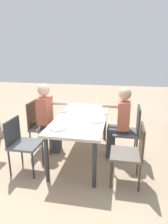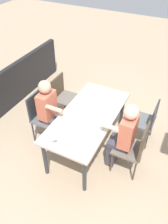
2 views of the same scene
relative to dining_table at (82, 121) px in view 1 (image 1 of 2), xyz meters
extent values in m
plane|color=tan|center=(0.00, 0.00, -0.68)|extent=(16.00, 16.00, 0.00)
cube|color=beige|center=(0.00, 0.00, 0.05)|extent=(1.78, 0.85, 0.04)
cylinder|color=#2D3338|center=(-0.81, 0.34, -0.33)|extent=(0.06, 0.06, 0.71)
cylinder|color=#2D3338|center=(0.81, 0.34, -0.33)|extent=(0.06, 0.06, 0.71)
cylinder|color=#2D3338|center=(-0.81, -0.34, -0.33)|extent=(0.06, 0.06, 0.71)
cylinder|color=#2D3338|center=(0.81, -0.34, -0.33)|extent=(0.06, 0.06, 0.71)
cube|color=#5B5E61|center=(-0.61, 0.76, -0.23)|extent=(0.44, 0.44, 0.04)
cube|color=#2D3338|center=(-0.61, 0.96, -0.02)|extent=(0.42, 0.03, 0.40)
cylinder|color=#2D3338|center=(-0.80, 0.57, -0.46)|extent=(0.03, 0.03, 0.44)
cylinder|color=#2D3338|center=(-0.42, 0.57, -0.46)|extent=(0.03, 0.03, 0.44)
cylinder|color=#2D3338|center=(-0.80, 0.95, -0.46)|extent=(0.03, 0.03, 0.44)
cylinder|color=#2D3338|center=(-0.42, 0.95, -0.46)|extent=(0.03, 0.03, 0.44)
cube|color=#6A6158|center=(-0.61, -0.76, -0.24)|extent=(0.44, 0.44, 0.04)
cube|color=#473828|center=(-0.61, -0.96, -0.02)|extent=(0.42, 0.03, 0.44)
cylinder|color=#473828|center=(-0.42, -0.57, -0.47)|extent=(0.03, 0.03, 0.43)
cylinder|color=#473828|center=(-0.80, -0.57, -0.47)|extent=(0.03, 0.03, 0.43)
cylinder|color=#473828|center=(-0.42, -0.95, -0.47)|extent=(0.03, 0.03, 0.43)
cylinder|color=#473828|center=(-0.80, -0.95, -0.47)|extent=(0.03, 0.03, 0.43)
cube|color=#6A6158|center=(0.12, 0.76, -0.23)|extent=(0.44, 0.44, 0.04)
cube|color=#473828|center=(0.12, 0.96, 0.02)|extent=(0.42, 0.03, 0.50)
cylinder|color=#473828|center=(-0.07, 0.57, -0.46)|extent=(0.03, 0.03, 0.44)
cylinder|color=#473828|center=(0.31, 0.57, -0.46)|extent=(0.03, 0.03, 0.44)
cylinder|color=#473828|center=(-0.07, 0.95, -0.46)|extent=(0.03, 0.03, 0.44)
cylinder|color=#473828|center=(0.31, 0.95, -0.46)|extent=(0.03, 0.03, 0.44)
cube|color=#5B5E61|center=(0.12, -0.76, -0.20)|extent=(0.44, 0.44, 0.04)
cube|color=#2D3338|center=(0.12, -0.96, 0.03)|extent=(0.42, 0.03, 0.47)
cylinder|color=#2D3338|center=(0.31, -0.57, -0.45)|extent=(0.03, 0.03, 0.46)
cylinder|color=#2D3338|center=(-0.07, -0.57, -0.45)|extent=(0.03, 0.03, 0.46)
cylinder|color=#2D3338|center=(0.31, -0.95, -0.45)|extent=(0.03, 0.03, 0.46)
cylinder|color=#2D3338|center=(-0.07, -0.95, -0.45)|extent=(0.03, 0.03, 0.46)
cube|color=#3F3F4C|center=(0.12, 0.51, -0.45)|extent=(0.24, 0.14, 0.46)
cube|color=#3F3F4C|center=(0.12, 0.60, -0.17)|extent=(0.28, 0.32, 0.10)
cube|color=#CC664C|center=(0.12, 0.71, 0.12)|extent=(0.34, 0.20, 0.49)
sphere|color=beige|center=(0.12, 0.71, 0.50)|extent=(0.22, 0.22, 0.22)
cylinder|color=beige|center=(0.26, 0.47, 0.23)|extent=(0.07, 0.30, 0.07)
cube|color=#3F3F4C|center=(0.12, -0.51, -0.45)|extent=(0.24, 0.14, 0.46)
cube|color=#3F3F4C|center=(0.12, -0.60, -0.17)|extent=(0.28, 0.32, 0.10)
cube|color=#CC664C|center=(0.12, -0.71, 0.12)|extent=(0.34, 0.20, 0.48)
sphere|color=tan|center=(0.12, -0.71, 0.48)|extent=(0.21, 0.21, 0.21)
cylinder|color=tan|center=(0.26, -0.47, 0.22)|extent=(0.07, 0.30, 0.07)
cylinder|color=silver|center=(-0.59, 0.23, 0.08)|extent=(0.26, 0.26, 0.01)
torus|color=#A0BE77|center=(-0.59, 0.23, 0.09)|extent=(0.26, 0.26, 0.01)
cube|color=silver|center=(-0.74, 0.23, 0.08)|extent=(0.02, 0.17, 0.01)
cube|color=silver|center=(-0.44, 0.23, 0.08)|extent=(0.03, 0.17, 0.01)
cylinder|color=white|center=(-0.18, -0.26, 0.08)|extent=(0.25, 0.25, 0.01)
torus|color=#A4C786|center=(-0.18, -0.26, 0.09)|extent=(0.25, 0.25, 0.01)
cube|color=silver|center=(-0.33, -0.26, 0.08)|extent=(0.04, 0.17, 0.01)
cube|color=silver|center=(-0.03, -0.26, 0.08)|extent=(0.02, 0.17, 0.01)
cylinder|color=white|center=(0.21, 0.23, 0.08)|extent=(0.23, 0.23, 0.01)
torus|color=#A9CD91|center=(0.21, 0.23, 0.09)|extent=(0.24, 0.24, 0.01)
cube|color=silver|center=(0.06, 0.23, 0.08)|extent=(0.02, 0.17, 0.01)
cube|color=silver|center=(0.36, 0.23, 0.08)|extent=(0.02, 0.17, 0.01)
cylinder|color=white|center=(0.62, -0.25, 0.08)|extent=(0.20, 0.20, 0.01)
torus|color=#A4C786|center=(0.62, -0.25, 0.09)|extent=(0.20, 0.20, 0.01)
cylinder|color=white|center=(0.78, -0.15, 0.08)|extent=(0.06, 0.06, 0.00)
cylinder|color=white|center=(0.78, -0.15, 0.12)|extent=(0.01, 0.01, 0.08)
sphere|color=#F2EFCC|center=(0.78, -0.15, 0.20)|extent=(0.08, 0.08, 0.08)
cube|color=silver|center=(0.47, -0.25, 0.08)|extent=(0.03, 0.17, 0.01)
cube|color=silver|center=(0.77, -0.25, 0.08)|extent=(0.03, 0.17, 0.01)
camera|label=1|loc=(-3.21, -0.65, 1.16)|focal=32.14mm
camera|label=2|loc=(2.56, 1.21, 2.50)|focal=36.69mm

